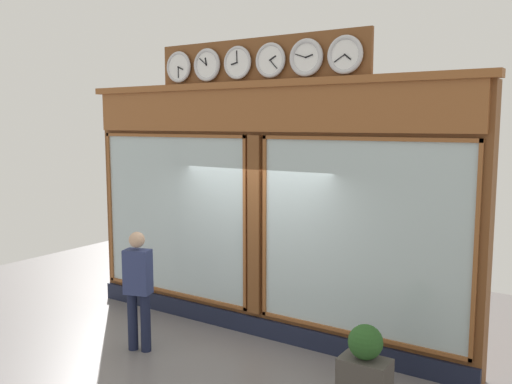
{
  "coord_description": "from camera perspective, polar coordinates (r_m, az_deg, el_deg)",
  "views": [
    {
      "loc": [
        -4.37,
        6.58,
        3.16
      ],
      "look_at": [
        0.0,
        0.0,
        2.17
      ],
      "focal_mm": 38.31,
      "sensor_mm": 36.0,
      "label": 1
    }
  ],
  "objects": [
    {
      "name": "shop_facade",
      "position": [
        8.1,
        0.49,
        -1.49
      ],
      "size": [
        6.54,
        0.42,
        4.36
      ],
      "color": "brown",
      "rests_on": "ground_plane"
    },
    {
      "name": "planter_shrub",
      "position": [
        6.44,
        11.36,
        -15.1
      ],
      "size": [
        0.39,
        0.39,
        0.39
      ],
      "primitive_type": "sphere",
      "color": "#285623",
      "rests_on": "planter_box"
    },
    {
      "name": "pedestrian",
      "position": [
        7.83,
        -12.2,
        -9.55
      ],
      "size": [
        0.41,
        0.32,
        1.69
      ],
      "color": "#191E38",
      "rests_on": "ground_plane"
    },
    {
      "name": "planter_box",
      "position": [
        6.63,
        11.25,
        -18.84
      ],
      "size": [
        0.56,
        0.36,
        0.54
      ],
      "primitive_type": "cube",
      "color": "#4C4742",
      "rests_on": "ground_plane"
    }
  ]
}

